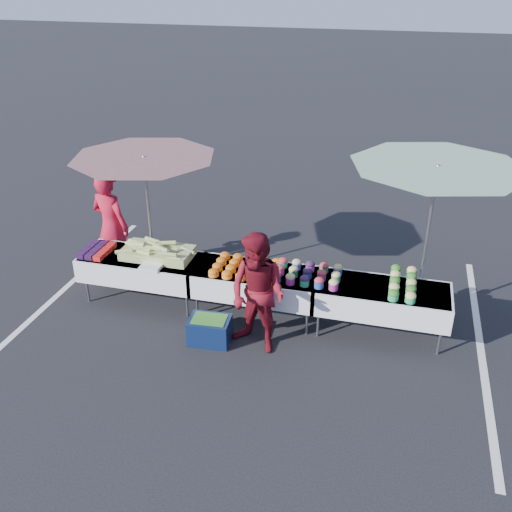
% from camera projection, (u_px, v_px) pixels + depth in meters
% --- Properties ---
extents(ground, '(80.00, 80.00, 0.00)m').
position_uv_depth(ground, '(256.00, 315.00, 8.57)').
color(ground, black).
extents(stripe_left, '(0.10, 5.00, 0.00)m').
position_uv_depth(stripe_left, '(67.00, 287.00, 9.30)').
color(stripe_left, silver).
rests_on(stripe_left, ground).
extents(stripe_right, '(0.10, 5.00, 0.00)m').
position_uv_depth(stripe_right, '(481.00, 348.00, 7.83)').
color(stripe_right, silver).
rests_on(stripe_right, ground).
extents(table_left, '(1.86, 0.81, 0.75)m').
position_uv_depth(table_left, '(142.00, 266.00, 8.71)').
color(table_left, white).
rests_on(table_left, ground).
extents(table_center, '(1.86, 0.81, 0.75)m').
position_uv_depth(table_center, '(256.00, 281.00, 8.30)').
color(table_center, white).
rests_on(table_center, ground).
extents(table_right, '(1.86, 0.81, 0.75)m').
position_uv_depth(table_right, '(381.00, 298.00, 7.89)').
color(table_right, white).
rests_on(table_right, ground).
extents(berry_punnets, '(0.40, 0.54, 0.08)m').
position_uv_depth(berry_punnets, '(97.00, 250.00, 8.72)').
color(berry_punnets, black).
rests_on(berry_punnets, table_left).
extents(corn_pile, '(1.16, 0.57, 0.26)m').
position_uv_depth(corn_pile, '(157.00, 252.00, 8.57)').
color(corn_pile, '#9AB65D').
rests_on(corn_pile, table_left).
extents(plastic_bags, '(0.30, 0.25, 0.05)m').
position_uv_depth(plastic_bags, '(151.00, 267.00, 8.29)').
color(plastic_bags, white).
rests_on(plastic_bags, table_left).
extents(carrot_bowls, '(0.95, 0.69, 0.11)m').
position_uv_depth(carrot_bowls, '(246.00, 267.00, 8.22)').
color(carrot_bowls, orange).
rests_on(carrot_bowls, table_center).
extents(potato_cups, '(0.94, 0.58, 0.16)m').
position_uv_depth(potato_cups, '(307.00, 273.00, 8.01)').
color(potato_cups, '#234FA6').
rests_on(potato_cups, table_right).
extents(bean_baskets, '(0.36, 0.86, 0.15)m').
position_uv_depth(bean_baskets, '(403.00, 283.00, 7.78)').
color(bean_baskets, '#28A35F').
rests_on(bean_baskets, table_right).
extents(vendor, '(0.75, 0.59, 1.83)m').
position_uv_depth(vendor, '(111.00, 227.00, 9.20)').
color(vendor, red).
rests_on(vendor, ground).
extents(customer, '(1.00, 0.89, 1.69)m').
position_uv_depth(customer, '(258.00, 294.00, 7.48)').
color(customer, maroon).
rests_on(customer, ground).
extents(umbrella_left, '(2.44, 2.44, 2.21)m').
position_uv_depth(umbrella_left, '(145.00, 169.00, 8.39)').
color(umbrella_left, black).
rests_on(umbrella_left, ground).
extents(umbrella_right, '(2.61, 2.61, 2.39)m').
position_uv_depth(umbrella_right, '(436.00, 180.00, 7.51)').
color(umbrella_right, black).
rests_on(umbrella_right, ground).
extents(storage_bin, '(0.60, 0.45, 0.37)m').
position_uv_depth(storage_bin, '(210.00, 329.00, 7.90)').
color(storage_bin, '#0C1B40').
rests_on(storage_bin, ground).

